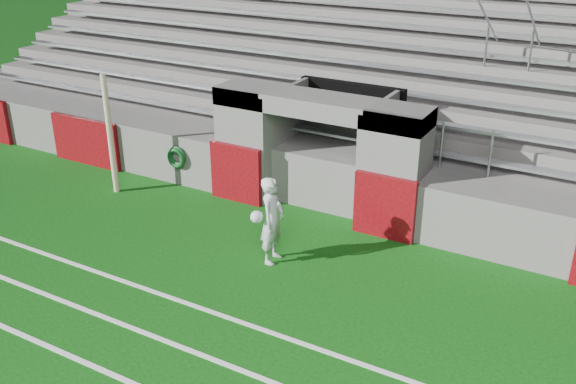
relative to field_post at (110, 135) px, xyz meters
The scene contains 5 objects.
ground 5.20m from the field_post, 23.10° to the right, with size 90.00×90.00×0.00m, color #0B430B.
field_post is the anchor object (origin of this frame).
stadium_structure 7.57m from the field_post, 52.59° to the left, with size 26.00×8.48×5.42m.
goalkeeper_with_ball 5.03m from the field_post, 11.19° to the right, with size 0.57×0.67×1.72m.
hose_coil 1.62m from the field_post, 41.00° to the left, with size 0.50×0.14×0.54m.
Camera 1 is at (5.84, -8.22, 6.27)m, focal length 40.00 mm.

